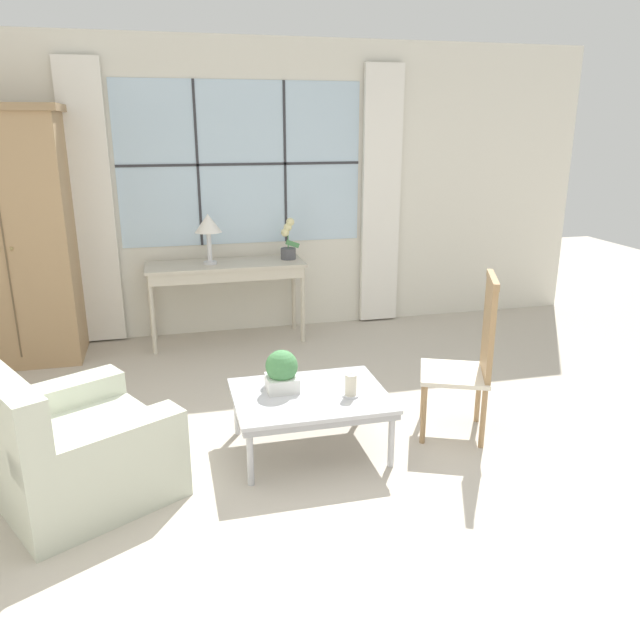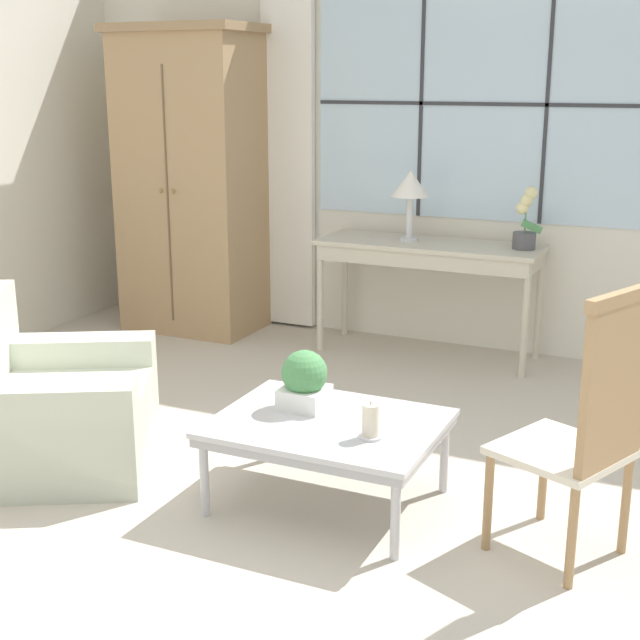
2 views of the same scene
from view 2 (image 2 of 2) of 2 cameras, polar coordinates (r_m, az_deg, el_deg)
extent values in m
plane|color=#BCB2A3|center=(3.75, -2.83, -13.96)|extent=(14.00, 14.00, 0.00)
cube|color=silver|center=(6.13, 10.33, 11.05)|extent=(7.20, 0.06, 2.80)
cube|color=silver|center=(6.09, 10.37, 13.45)|extent=(2.33, 0.01, 1.52)
cube|color=#2D2D33|center=(6.20, 6.50, 13.62)|extent=(0.02, 0.02, 1.52)
cube|color=#2D2D33|center=(5.99, 14.33, 13.20)|extent=(0.02, 0.02, 1.52)
cube|color=#2D2D33|center=(6.08, 10.35, 13.45)|extent=(2.33, 0.02, 0.02)
cube|color=white|center=(6.56, -2.02, 10.71)|extent=(0.39, 0.06, 2.57)
cube|color=tan|center=(6.61, -8.17, 8.50)|extent=(0.95, 0.64, 2.12)
cube|color=#977752|center=(6.58, -8.55, 17.98)|extent=(1.03, 0.70, 0.06)
cube|color=brown|center=(6.35, -9.73, 7.77)|extent=(0.01, 0.01, 1.78)
sphere|color=#997F4C|center=(6.37, -10.16, 8.15)|extent=(0.03, 0.03, 0.03)
sphere|color=#997F4C|center=(6.31, -9.41, 8.12)|extent=(0.03, 0.03, 0.03)
cube|color=beige|center=(5.95, 7.04, 4.80)|extent=(1.48, 0.51, 0.03)
cube|color=beige|center=(5.96, 7.02, 4.19)|extent=(1.42, 0.49, 0.10)
cylinder|color=beige|center=(6.08, 0.01, 1.42)|extent=(0.04, 0.04, 0.74)
cylinder|color=beige|center=(5.66, 13.00, -0.03)|extent=(0.04, 0.04, 0.74)
cylinder|color=beige|center=(6.46, 1.60, 2.26)|extent=(0.04, 0.04, 0.74)
cylinder|color=beige|center=(6.07, 13.84, 0.95)|extent=(0.04, 0.04, 0.74)
cylinder|color=silver|center=(5.98, 5.71, 5.15)|extent=(0.13, 0.13, 0.02)
cylinder|color=silver|center=(5.95, 5.75, 6.57)|extent=(0.04, 0.04, 0.27)
cone|color=white|center=(5.92, 5.81, 8.69)|extent=(0.25, 0.25, 0.17)
cylinder|color=#4C4C51|center=(5.81, 12.93, 4.96)|extent=(0.15, 0.15, 0.11)
cylinder|color=#47844C|center=(5.78, 13.04, 6.83)|extent=(0.01, 0.01, 0.28)
cube|color=#47844C|center=(5.79, 13.41, 5.83)|extent=(0.14, 0.02, 0.09)
sphere|color=beige|center=(5.80, 12.82, 7.00)|extent=(0.08, 0.08, 0.08)
sphere|color=beige|center=(5.78, 13.10, 7.46)|extent=(0.08, 0.08, 0.08)
sphere|color=beige|center=(5.77, 13.38, 7.93)|extent=(0.08, 0.08, 0.08)
cube|color=beige|center=(4.56, -16.40, -6.42)|extent=(1.22, 1.25, 0.39)
cube|color=beige|center=(4.88, -15.57, -4.04)|extent=(0.86, 0.59, 0.53)
cube|color=beige|center=(4.20, -17.52, -7.42)|extent=(0.86, 0.59, 0.53)
cube|color=beige|center=(3.62, 15.15, -8.12)|extent=(0.58, 0.58, 0.03)
cube|color=#9E7A51|center=(3.41, 18.34, -4.00)|extent=(0.19, 0.39, 0.62)
cube|color=#9E7A51|center=(3.32, 18.82, 1.37)|extent=(0.21, 0.41, 0.05)
cylinder|color=#9E7A51|center=(3.66, 10.71, -11.36)|extent=(0.04, 0.04, 0.41)
cylinder|color=#9E7A51|center=(3.94, 14.11, -9.54)|extent=(0.04, 0.04, 0.41)
cylinder|color=#9E7A51|center=(3.48, 15.82, -13.24)|extent=(0.04, 0.04, 0.41)
cylinder|color=#9E7A51|center=(3.77, 18.97, -11.13)|extent=(0.04, 0.04, 0.41)
cube|color=#BCBCC1|center=(3.89, 0.51, -6.62)|extent=(0.97, 0.75, 0.03)
cube|color=#A0A0A4|center=(3.90, 0.51, -7.07)|extent=(0.95, 0.74, 0.04)
cylinder|color=#BCBCC1|center=(3.90, -7.42, -9.89)|extent=(0.04, 0.04, 0.37)
cylinder|color=#BCBCC1|center=(3.55, 4.85, -12.42)|extent=(0.04, 0.04, 0.37)
cylinder|color=#BCBCC1|center=(4.41, -2.94, -6.66)|extent=(0.04, 0.04, 0.37)
cylinder|color=#BCBCC1|center=(4.11, 7.97, -8.49)|extent=(0.04, 0.04, 0.37)
cube|color=white|center=(4.02, -1.00, -4.98)|extent=(0.20, 0.20, 0.09)
sphere|color=#47844C|center=(3.98, -1.01, -3.41)|extent=(0.21, 0.21, 0.21)
cylinder|color=silver|center=(3.71, 3.24, -7.46)|extent=(0.10, 0.10, 0.01)
cylinder|color=beige|center=(3.68, 3.26, -6.40)|extent=(0.07, 0.07, 0.14)
cylinder|color=black|center=(3.66, 3.28, -5.33)|extent=(0.00, 0.00, 0.01)
camera|label=1|loc=(2.31, -73.13, 9.28)|focal=35.00mm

